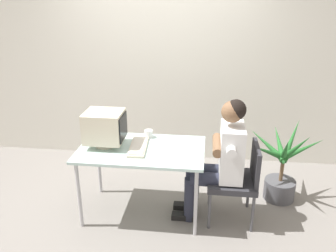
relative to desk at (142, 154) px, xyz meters
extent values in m
plane|color=gray|center=(0.00, 0.00, -0.68)|extent=(12.00, 12.00, 0.00)
cube|color=silver|center=(0.30, 1.40, 0.82)|extent=(8.00, 0.10, 3.00)
cylinder|color=#B7B7BC|center=(-0.56, -0.32, -0.32)|extent=(0.04, 0.04, 0.71)
cylinder|color=#B7B7BC|center=(0.56, -0.32, -0.32)|extent=(0.04, 0.04, 0.71)
cylinder|color=#B7B7BC|center=(-0.56, 0.32, -0.32)|extent=(0.04, 0.04, 0.71)
cylinder|color=#B7B7BC|center=(0.56, 0.32, -0.32)|extent=(0.04, 0.04, 0.71)
cube|color=silver|center=(0.00, 0.00, 0.05)|extent=(1.25, 0.75, 0.03)
cylinder|color=beige|center=(-0.37, 0.02, 0.07)|extent=(0.20, 0.20, 0.02)
cylinder|color=beige|center=(-0.37, 0.02, 0.10)|extent=(0.06, 0.06, 0.04)
cube|color=beige|center=(-0.37, 0.02, 0.27)|extent=(0.37, 0.33, 0.30)
cube|color=black|center=(-0.18, 0.02, 0.27)|extent=(0.01, 0.28, 0.25)
cube|color=beige|center=(-0.03, 0.01, 0.07)|extent=(0.19, 0.49, 0.02)
cube|color=beige|center=(-0.03, 0.01, 0.09)|extent=(0.17, 0.44, 0.01)
cylinder|color=#4C4C51|center=(0.70, -0.20, -0.48)|extent=(0.03, 0.03, 0.40)
cylinder|color=#4C4C51|center=(1.11, -0.20, -0.48)|extent=(0.03, 0.03, 0.40)
cylinder|color=#4C4C51|center=(0.70, 0.21, -0.48)|extent=(0.03, 0.03, 0.40)
cylinder|color=#4C4C51|center=(1.11, 0.21, -0.48)|extent=(0.03, 0.03, 0.40)
cube|color=#2D2D33|center=(0.90, 0.00, -0.25)|extent=(0.47, 0.47, 0.06)
cube|color=#2D2D33|center=(1.12, 0.00, -0.04)|extent=(0.04, 0.43, 0.36)
cube|color=silver|center=(0.88, 0.00, 0.07)|extent=(0.22, 0.39, 0.53)
sphere|color=brown|center=(0.86, 0.00, 0.48)|extent=(0.21, 0.21, 0.21)
sphere|color=black|center=(0.89, 0.00, 0.50)|extent=(0.19, 0.19, 0.19)
cylinder|color=#262838|center=(0.69, -0.09, -0.20)|extent=(0.39, 0.14, 0.14)
cylinder|color=#262838|center=(0.69, 0.09, -0.20)|extent=(0.39, 0.14, 0.14)
cylinder|color=#262838|center=(0.49, -0.09, -0.44)|extent=(0.11, 0.11, 0.48)
cylinder|color=#262838|center=(0.49, 0.09, -0.44)|extent=(0.11, 0.11, 0.48)
cube|color=black|center=(0.43, -0.09, -0.65)|extent=(0.24, 0.09, 0.06)
cube|color=black|center=(0.43, 0.09, -0.65)|extent=(0.24, 0.09, 0.06)
cylinder|color=silver|center=(0.86, -0.22, 0.19)|extent=(0.09, 0.14, 0.09)
cylinder|color=silver|center=(0.86, 0.23, 0.19)|extent=(0.09, 0.14, 0.09)
cylinder|color=brown|center=(0.74, 0.00, 0.14)|extent=(0.09, 0.39, 0.09)
cylinder|color=#4C4C51|center=(1.48, 0.43, -0.57)|extent=(0.34, 0.34, 0.23)
cylinder|color=brown|center=(1.48, 0.43, -0.31)|extent=(0.04, 0.04, 0.29)
cone|color=#26672B|center=(1.66, 0.46, -0.08)|extent=(0.50, 0.19, 0.29)
cone|color=#26672B|center=(1.56, 0.53, -0.01)|extent=(0.27, 0.34, 0.46)
cone|color=#26672B|center=(1.45, 0.61, -0.08)|extent=(0.13, 0.49, 0.30)
cone|color=#26672B|center=(1.32, 0.52, -0.08)|extent=(0.44, 0.34, 0.33)
cone|color=#26672B|center=(1.30, 0.36, -0.08)|extent=(0.48, 0.28, 0.31)
cone|color=#26672B|center=(1.45, 0.29, -0.02)|extent=(0.14, 0.42, 0.43)
cone|color=#26672B|center=(1.55, 0.32, -0.01)|extent=(0.26, 0.34, 0.46)
cylinder|color=white|center=(0.02, 0.28, 0.10)|extent=(0.09, 0.09, 0.08)
torus|color=white|center=(0.02, 0.33, 0.10)|extent=(0.06, 0.01, 0.06)
camera|label=1|loc=(0.63, -3.06, 1.53)|focal=37.01mm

